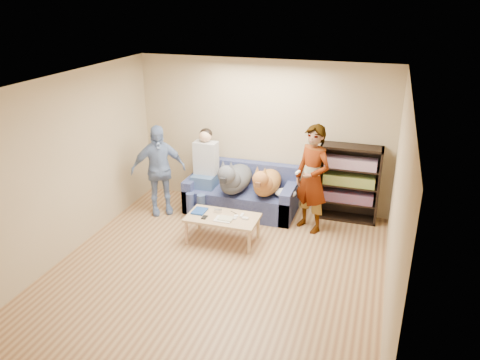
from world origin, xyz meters
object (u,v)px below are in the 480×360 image
(camera_silver, at_px, (218,211))
(person_standing_right, at_px, (312,179))
(bookshelf, at_px, (349,181))
(notebook_blue, at_px, (200,211))
(person_standing_left, at_px, (158,170))
(dog_tan, at_px, (266,182))
(coffee_table, at_px, (223,219))
(person_seated, at_px, (204,168))
(sofa, at_px, (242,195))
(dog_gray, at_px, (234,178))

(camera_silver, bearing_deg, person_standing_right, 27.56)
(camera_silver, xyz_separation_m, bookshelf, (1.87, 1.27, 0.23))
(person_standing_right, relative_size, notebook_blue, 6.73)
(person_standing_left, xyz_separation_m, dog_tan, (1.81, 0.36, -0.14))
(person_standing_right, height_order, dog_tan, person_standing_right)
(notebook_blue, bearing_deg, coffee_table, -7.13)
(notebook_blue, relative_size, person_seated, 0.18)
(sofa, xyz_separation_m, person_seated, (-0.65, -0.13, 0.49))
(dog_tan, xyz_separation_m, coffee_table, (-0.42, -1.00, -0.27))
(person_standing_left, distance_m, bookshelf, 3.22)
(notebook_blue, height_order, dog_tan, dog_tan)
(camera_silver, xyz_separation_m, sofa, (0.07, 1.03, -0.16))
(person_standing_left, height_order, sofa, person_standing_left)
(dog_gray, bearing_deg, bookshelf, 13.49)
(person_seated, height_order, dog_tan, person_seated)
(sofa, height_order, dog_tan, dog_tan)
(person_seated, bearing_deg, camera_silver, -57.32)
(dog_gray, distance_m, coffee_table, 0.99)
(person_standing_right, height_order, sofa, person_standing_right)
(person_standing_left, height_order, camera_silver, person_standing_left)
(person_standing_left, relative_size, notebook_blue, 6.08)
(person_standing_right, xyz_separation_m, sofa, (-1.27, 0.34, -0.59))
(dog_tan, bearing_deg, coffee_table, -112.77)
(notebook_blue, xyz_separation_m, sofa, (0.35, 1.10, -0.15))
(dog_tan, bearing_deg, notebook_blue, -130.76)
(notebook_blue, distance_m, camera_silver, 0.29)
(person_seated, xyz_separation_m, dog_gray, (0.58, -0.09, -0.10))
(notebook_blue, bearing_deg, person_seated, 107.15)
(camera_silver, height_order, person_seated, person_seated)
(sofa, distance_m, coffee_table, 1.16)
(sofa, bearing_deg, coffee_table, -87.47)
(sofa, relative_size, dog_gray, 1.48)
(person_standing_left, xyz_separation_m, bookshelf, (3.13, 0.75, -0.11))
(notebook_blue, xyz_separation_m, dog_tan, (0.82, 0.95, 0.21))
(person_standing_right, bearing_deg, dog_tan, -160.85)
(notebook_blue, distance_m, dog_gray, 0.96)
(notebook_blue, bearing_deg, person_standing_left, 149.15)
(dog_tan, bearing_deg, person_seated, 178.77)
(sofa, height_order, bookshelf, bookshelf)
(person_standing_right, bearing_deg, camera_silver, -120.23)
(person_standing_left, bearing_deg, person_seated, -4.84)
(bookshelf, bearing_deg, person_standing_left, -166.58)
(person_seated, bearing_deg, person_standing_right, -6.21)
(sofa, bearing_deg, person_standing_left, -158.92)
(dog_tan, bearing_deg, sofa, 162.28)
(person_standing_left, bearing_deg, camera_silver, -56.66)
(dog_tan, bearing_deg, bookshelf, 16.14)
(sofa, bearing_deg, notebook_blue, -107.56)
(camera_silver, xyz_separation_m, coffee_table, (0.12, -0.12, -0.07))
(person_standing_left, relative_size, bookshelf, 1.22)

